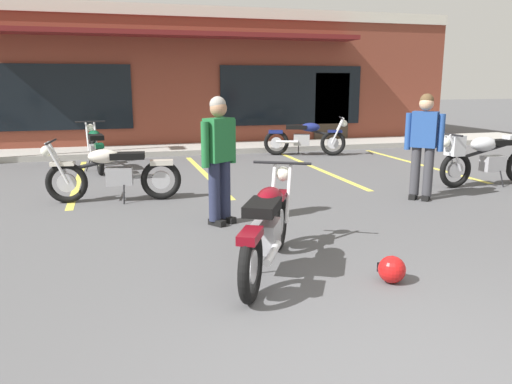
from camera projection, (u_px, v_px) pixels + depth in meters
ground_plane at (264, 231)px, 6.47m from camera, size 80.00×80.00×0.00m
sidewalk_kerb at (182, 149)px, 13.75m from camera, size 22.00×1.80×0.14m
brick_storefront_building at (165, 79)px, 16.82m from camera, size 16.89×6.97×3.87m
painted_stall_lines at (205, 174)px, 10.38m from camera, size 9.97×4.80×0.01m
motorcycle_foreground_classic at (268, 227)px, 5.00m from camera, size 1.25×1.92×0.98m
motorcycle_red_sportbike at (96, 148)px, 10.89m from camera, size 0.70×2.11×0.98m
motorcycle_silver_naked at (306, 137)px, 12.95m from camera, size 2.03×1.00×0.98m
motorcycle_blue_standard at (113, 172)px, 7.97m from camera, size 2.11×0.69×0.98m
motorcycle_green_cafe_racer at (484, 157)px, 9.16m from camera, size 2.11×0.66×0.98m
person_in_black_shirt at (219, 153)px, 6.61m from camera, size 0.55×0.43×1.68m
person_in_shorts_foreground at (424, 140)px, 8.01m from camera, size 0.50×0.49×1.68m
helmet_on_pavement at (392, 269)px, 4.78m from camera, size 0.26×0.26×0.26m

